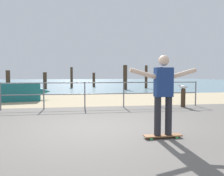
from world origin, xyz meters
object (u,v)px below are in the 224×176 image
object	(u,v)px
skateboarder	(163,90)
bollard_short	(183,98)
skateboard	(163,136)
seagull	(183,87)

from	to	relation	value
skateboarder	bollard_short	distance (m)	4.98
skateboard	skateboarder	xyz separation A→B (m)	(-0.00, 0.00, 0.95)
skateboard	seagull	world-z (taller)	seagull
skateboarder	bollard_short	bearing A→B (deg)	59.21
skateboard	seagull	distance (m)	5.00
skateboard	bollard_short	distance (m)	4.94
seagull	skateboarder	bearing A→B (deg)	-120.62
bollard_short	seagull	size ratio (longest dim) A/B	1.67
bollard_short	seagull	distance (m)	0.46
skateboarder	skateboard	bearing A→B (deg)	-45.00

